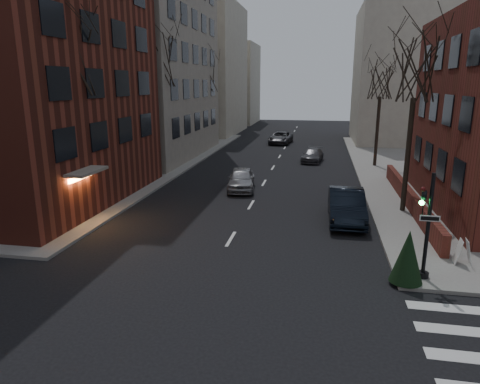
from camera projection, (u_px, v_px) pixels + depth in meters
name	position (u px, v px, depth m)	size (l,w,h in m)	color
building_left_tan	(104.00, 10.00, 40.93)	(18.00, 18.00, 28.00)	gray
low_wall_right	(409.00, 198.00, 25.24)	(0.35, 16.00, 1.00)	maroon
building_distant_la	(190.00, 70.00, 61.80)	(14.00, 16.00, 18.00)	beige
building_distant_ra	(416.00, 76.00, 51.90)	(14.00, 14.00, 16.00)	beige
building_distant_lb	(229.00, 84.00, 78.12)	(10.00, 12.00, 14.00)	beige
traffic_signal	(425.00, 233.00, 15.65)	(0.76, 0.44, 4.00)	black
tree_left_a	(69.00, 58.00, 21.79)	(4.18, 4.18, 10.26)	#2D231C
tree_left_b	(156.00, 60.00, 33.10)	(4.40, 4.40, 10.80)	#2D231C
tree_left_c	(204.00, 75.00, 46.65)	(3.96, 3.96, 9.72)	#2D231C
tree_right_a	(416.00, 67.00, 22.55)	(3.96, 3.96, 9.72)	#2D231C
tree_right_b	(381.00, 78.00, 35.98)	(3.74, 3.74, 9.18)	#2D231C
streetlamp_near	(147.00, 126.00, 30.35)	(0.36, 0.36, 6.28)	black
streetlamp_far	(215.00, 109.00, 49.39)	(0.36, 0.36, 6.28)	black
parked_sedan	(346.00, 206.00, 22.85)	(1.82, 5.21, 1.72)	black
car_lane_silver	(241.00, 179.00, 29.66)	(1.80, 4.46, 1.52)	gray
car_lane_gray	(313.00, 155.00, 40.27)	(1.73, 4.24, 1.23)	#3D3D42
car_lane_far	(281.00, 138.00, 52.22)	(2.40, 5.20, 1.44)	#3E3D42
sandwich_board	(463.00, 251.00, 17.17)	(0.45, 0.63, 1.02)	white
evergreen_shrub	(408.00, 256.00, 15.48)	(1.19, 1.19, 1.98)	black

